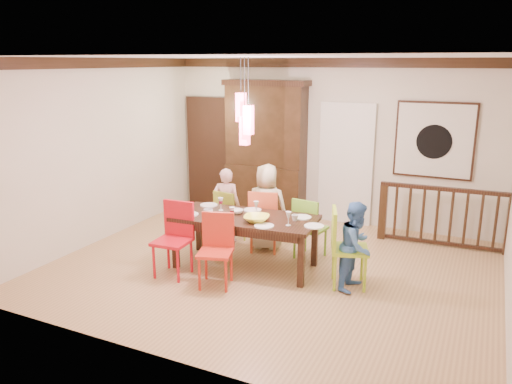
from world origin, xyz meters
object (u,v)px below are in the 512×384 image
at_px(dining_table, 245,222).
at_px(china_hutch, 266,149).
at_px(person_far_left, 226,205).
at_px(chair_far_left, 231,212).
at_px(balustrade, 444,216).
at_px(person_far_mid, 266,207).
at_px(chair_end_right, 350,243).
at_px(person_end_right, 356,246).

bearing_deg(dining_table, china_hutch, 102.59).
height_order(dining_table, person_far_left, person_far_left).
xyz_separation_m(chair_far_left, balustrade, (3.12, 1.26, 0.00)).
relative_size(chair_far_left, person_far_left, 0.71).
height_order(chair_far_left, person_far_mid, person_far_mid).
xyz_separation_m(dining_table, chair_far_left, (-0.67, 0.81, -0.16)).
xyz_separation_m(chair_far_left, chair_end_right, (2.16, -0.78, 0.09)).
distance_m(dining_table, chair_end_right, 1.49).
bearing_deg(chair_end_right, china_hutch, 24.46).
relative_size(balustrade, person_far_mid, 1.49).
bearing_deg(chair_end_right, person_far_left, 51.92).
distance_m(chair_far_left, china_hutch, 1.78).
bearing_deg(person_end_right, china_hutch, 51.70).
distance_m(dining_table, person_far_mid, 0.80).
bearing_deg(chair_far_left, balustrade, -149.19).
height_order(dining_table, china_hutch, china_hutch).
bearing_deg(china_hutch, balustrade, -6.12).
height_order(chair_far_left, chair_end_right, chair_end_right).
bearing_deg(dining_table, chair_end_right, -4.35).
bearing_deg(chair_end_right, chair_far_left, 50.97).
xyz_separation_m(chair_end_right, person_end_right, (0.09, -0.04, -0.01)).
xyz_separation_m(chair_far_left, person_far_left, (-0.07, -0.02, 0.11)).
bearing_deg(chair_end_right, person_end_right, -130.83).
height_order(person_far_mid, person_end_right, person_far_mid).
xyz_separation_m(person_far_left, person_far_mid, (0.70, 0.00, 0.06)).
distance_m(china_hutch, person_far_left, 1.75).
bearing_deg(person_far_mid, person_end_right, 143.14).
xyz_separation_m(china_hutch, balustrade, (3.23, -0.35, -0.76)).
bearing_deg(person_far_left, person_far_mid, 163.22).
bearing_deg(person_end_right, person_far_left, 78.34).
distance_m(chair_far_left, person_far_left, 0.13).
relative_size(chair_end_right, china_hutch, 0.41).
relative_size(chair_end_right, person_far_mid, 0.77).
bearing_deg(chair_far_left, dining_table, 138.31).
relative_size(person_far_mid, person_end_right, 1.16).
bearing_deg(china_hutch, person_far_left, -88.44).
xyz_separation_m(person_far_mid, person_end_right, (1.62, -0.81, -0.09)).
height_order(chair_far_left, china_hutch, china_hutch).
height_order(balustrade, person_end_right, person_end_right).
relative_size(dining_table, person_end_right, 1.79).
height_order(person_far_left, person_end_right, person_far_left).
height_order(chair_end_right, person_far_mid, person_far_mid).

